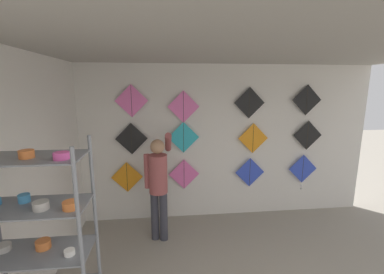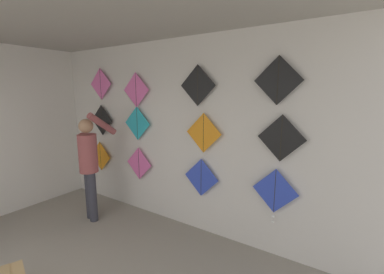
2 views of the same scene
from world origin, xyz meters
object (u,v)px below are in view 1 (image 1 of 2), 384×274
Objects in this scene: shelf_rack at (39,255)px; kite_4 at (131,139)px; kite_7 at (307,135)px; kite_11 at (307,100)px; kite_0 at (127,177)px; kite_6 at (253,138)px; shopkeeper at (158,181)px; kite_9 at (183,107)px; kite_2 at (250,172)px; kite_10 at (249,103)px; kite_5 at (184,137)px; kite_1 at (184,174)px; kite_3 at (303,170)px; kite_8 at (131,101)px.

shelf_rack is 2.58m from kite_4.
kite_7 is 1.00× the size of kite_11.
kite_6 reaches higher than kite_0.
kite_9 reaches higher than shopkeeper.
shopkeeper is at bearing -159.39° from kite_2.
kite_10 is (2.18, 0.00, 1.30)m from kite_0.
kite_0 is 1.00× the size of kite_5.
kite_11 is (2.24, 0.00, 0.10)m from kite_9.
kite_5 is 1.00× the size of kite_10.
kite_1 is at bearing 0.00° from kite_5.
kite_6 reaches higher than shopkeeper.
kite_3 is 1.25× the size of kite_9.
kite_9 reaches higher than kite_0.
kite_7 is at bearing 0.00° from kite_0.
kite_3 reaches higher than kite_1.
kite_5 is at bearing 0.00° from kite_0.
shopkeeper is 3.15× the size of kite_2.
kite_4 is at bearing 180.00° from kite_5.
kite_10 is (2.04, 0.00, -0.05)m from kite_8.
kite_4 is 1.00× the size of kite_11.
shelf_rack reaches higher than kite_1.
kite_3 is at bearing -0.02° from kite_9.
kite_5 is at bearing 179.98° from kite_3.
kite_11 is at bearing 35.19° from shelf_rack.
kite_7 is (3.21, 0.00, -0.01)m from kite_4.
kite_7 is at bearing 0.00° from kite_6.
kite_9 is (0.00, 0.00, 0.54)m from kite_5.
kite_6 is at bearing 0.00° from kite_5.
kite_9 is 1.00× the size of kite_10.
shopkeeper reaches higher than kite_1.
kite_7 is (1.08, 0.00, 0.68)m from kite_2.
kite_2 is at bearing 0.00° from kite_9.
kite_2 is at bearing 44.43° from shelf_rack.
kite_5 reaches higher than kite_2.
kite_10 is at bearing 180.00° from kite_2.
kite_0 is at bearing 180.00° from kite_7.
kite_2 is 1.00× the size of kite_11.
kite_3 is at bearing -0.01° from kite_4.
kite_5 reaches higher than kite_6.
kite_1 is 1.13m from kite_4.
kite_2 is at bearing 0.00° from kite_8.
kite_6 is (-1.01, 0.00, 0.64)m from kite_3.
kite_0 is 2.25m from kite_2.
kite_11 is at bearing 0.00° from kite_4.
shopkeeper is 3.15× the size of kite_5.
kite_8 is 0.88m from kite_9.
kite_10 is at bearing 0.00° from kite_5.
kite_5 is at bearing 180.00° from kite_11.
kite_9 is (0.87, 0.00, -0.11)m from kite_8.
kite_11 reaches higher than kite_5.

